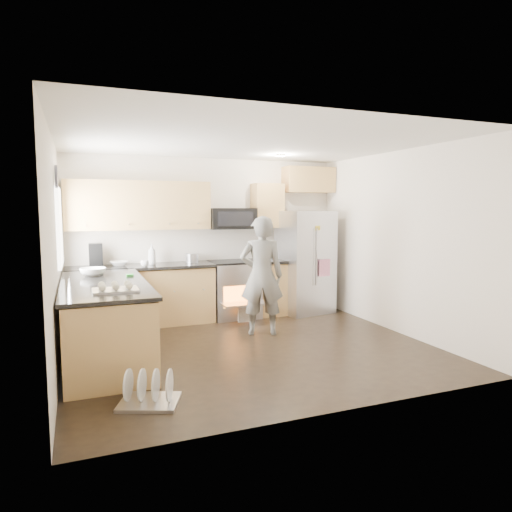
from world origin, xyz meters
name	(u,v)px	position (x,y,z in m)	size (l,w,h in m)	color
ground	(251,348)	(0.00, 0.00, 0.00)	(4.50, 4.50, 0.00)	black
room_shell	(247,217)	(-0.04, 0.02, 1.67)	(4.54, 4.04, 2.62)	white
back_cabinet_run	(176,261)	(-0.59, 1.75, 0.96)	(4.45, 0.64, 2.50)	tan
peninsula	(105,320)	(-1.75, 0.25, 0.46)	(0.96, 2.36, 1.02)	tan
stove_range	(234,276)	(0.35, 1.69, 0.68)	(0.76, 0.97, 1.79)	#B7B7BC
refrigerator	(305,262)	(1.59, 1.56, 0.87)	(0.95, 0.80, 1.74)	#B7B7BC
person	(262,276)	(0.38, 0.57, 0.84)	(0.61, 0.40, 1.68)	gray
dish_rack	(149,394)	(-1.46, -1.22, 0.09)	(0.65, 0.59, 0.33)	#B7B7BC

